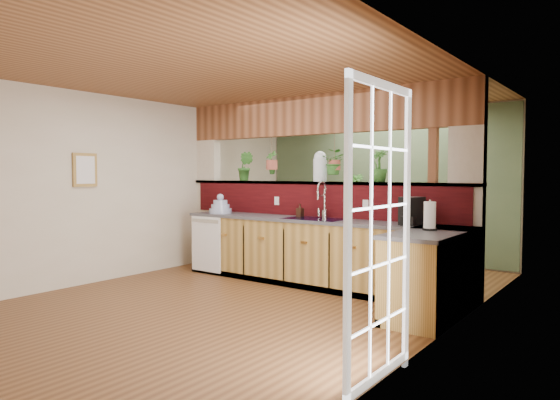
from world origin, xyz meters
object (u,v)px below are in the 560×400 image
Objects in this scene: paper_towel at (430,216)px; shelving_console at (331,228)px; coffee_maker at (412,212)px; glass_jar at (320,166)px; soap_dispenser at (300,210)px; dish_stack at (220,207)px; faucet at (323,198)px.

shelving_console is (-2.81, 2.68, -0.55)m from paper_towel.
glass_jar is at bearing -177.95° from coffee_maker.
soap_dispenser is at bearing -121.12° from glass_jar.
dish_stack is 1.04× the size of paper_towel.
faucet is 1.70m from dish_stack.
faucet reaches higher than dish_stack.
faucet is 1.53× the size of coffee_maker.
shelving_console is at bearing 118.05° from faucet.
soap_dispenser is at bearing 165.65° from paper_towel.
soap_dispenser is at bearing -173.52° from faucet.
glass_jar is (0.16, 0.26, 0.61)m from soap_dispenser.
coffee_maker is at bearing -14.70° from glass_jar.
dish_stack is 2.47m from shelving_console.
shelving_console is (-2.46, 2.30, -0.55)m from coffee_maker.
paper_towel is at bearing -22.67° from glass_jar.
paper_towel is at bearing -14.35° from soap_dispenser.
faucet reaches higher than coffee_maker.
dish_stack is at bearing 174.49° from paper_towel.
dish_stack is (-1.67, -0.23, -0.18)m from faucet.
faucet is 0.39m from soap_dispenser.
coffee_maker is 0.23× the size of shelving_console.
dish_stack is at bearing -162.10° from coffee_maker.
dish_stack is 1.34m from soap_dispenser.
coffee_maker is at bearing -54.05° from shelving_console.
faucet reaches higher than soap_dispenser.
glass_jar is at bearing -74.45° from shelving_console.
glass_jar is at bearing 157.33° from paper_towel.
soap_dispenser is 0.55× the size of coffee_maker.
coffee_maker reaches higher than dish_stack.
shelving_console is (-0.95, 1.90, -1.10)m from glass_jar.
faucet reaches higher than shelving_console.
faucet is at bearing 161.71° from paper_towel.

